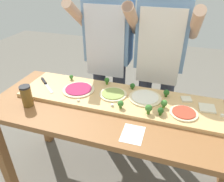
% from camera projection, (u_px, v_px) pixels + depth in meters
% --- Properties ---
extents(prep_table, '(1.86, 0.70, 0.80)m').
position_uv_depth(prep_table, '(119.00, 121.00, 1.54)').
color(prep_table, brown).
rests_on(prep_table, ground).
extents(cutting_board, '(1.46, 0.39, 0.03)m').
position_uv_depth(cutting_board, '(118.00, 98.00, 1.58)').
color(cutting_board, tan).
rests_on(cutting_board, prep_table).
extents(chefs_knife, '(0.22, 0.19, 0.02)m').
position_uv_depth(chefs_knife, '(45.00, 83.00, 1.74)').
color(chefs_knife, '#B7BABF').
rests_on(chefs_knife, cutting_board).
extents(pizza_whole_white_garlic, '(0.24, 0.24, 0.02)m').
position_uv_depth(pizza_whole_white_garlic, '(145.00, 98.00, 1.54)').
color(pizza_whole_white_garlic, beige).
rests_on(pizza_whole_white_garlic, cutting_board).
extents(pizza_whole_tomato_red, '(0.18, 0.18, 0.02)m').
position_uv_depth(pizza_whole_tomato_red, '(184.00, 113.00, 1.39)').
color(pizza_whole_tomato_red, beige).
rests_on(pizza_whole_tomato_red, cutting_board).
extents(pizza_whole_beet_magenta, '(0.24, 0.24, 0.02)m').
position_uv_depth(pizza_whole_beet_magenta, '(79.00, 89.00, 1.65)').
color(pizza_whole_beet_magenta, beige).
rests_on(pizza_whole_beet_magenta, cutting_board).
extents(pizza_whole_pesto_green, '(0.20, 0.20, 0.02)m').
position_uv_depth(pizza_whole_pesto_green, '(113.00, 94.00, 1.59)').
color(pizza_whole_pesto_green, beige).
rests_on(pizza_whole_pesto_green, cutting_board).
extents(pizza_slice_far_left, '(0.11, 0.11, 0.01)m').
position_uv_depth(pizza_slice_far_left, '(207.00, 108.00, 1.43)').
color(pizza_slice_far_left, beige).
rests_on(pizza_slice_far_left, cutting_board).
extents(pizza_slice_far_right, '(0.09, 0.09, 0.01)m').
position_uv_depth(pizza_slice_far_right, '(186.00, 99.00, 1.53)').
color(pizza_slice_far_right, beige).
rests_on(pizza_slice_far_right, cutting_board).
extents(broccoli_floret_front_mid, '(0.04, 0.04, 0.05)m').
position_uv_depth(broccoli_floret_front_mid, '(161.00, 111.00, 1.36)').
color(broccoli_floret_front_mid, '#2C5915').
rests_on(broccoli_floret_front_mid, cutting_board).
extents(broccoli_floret_center_right, '(0.04, 0.04, 0.05)m').
position_uv_depth(broccoli_floret_center_right, '(132.00, 86.00, 1.65)').
color(broccoli_floret_center_right, '#2C5915').
rests_on(broccoli_floret_center_right, cutting_board).
extents(broccoli_floret_front_left, '(0.05, 0.05, 0.07)m').
position_uv_depth(broccoli_floret_front_left, '(149.00, 109.00, 1.37)').
color(broccoli_floret_front_left, '#3F7220').
rests_on(broccoli_floret_front_left, cutting_board).
extents(broccoli_floret_center_left, '(0.04, 0.04, 0.06)m').
position_uv_depth(broccoli_floret_center_left, '(107.00, 80.00, 1.71)').
color(broccoli_floret_center_left, '#366618').
rests_on(broccoli_floret_center_left, cutting_board).
extents(broccoli_floret_front_right, '(0.04, 0.04, 0.06)m').
position_uv_depth(broccoli_floret_front_right, '(164.00, 103.00, 1.44)').
color(broccoli_floret_front_right, '#487A23').
rests_on(broccoli_floret_front_right, cutting_board).
extents(broccoli_floret_back_left, '(0.03, 0.03, 0.04)m').
position_uv_depth(broccoli_floret_back_left, '(71.00, 77.00, 1.79)').
color(broccoli_floret_back_left, '#3F7220').
rests_on(broccoli_floret_back_left, cutting_board).
extents(broccoli_floret_back_right, '(0.04, 0.04, 0.05)m').
position_uv_depth(broccoli_floret_back_right, '(166.00, 93.00, 1.56)').
color(broccoli_floret_back_right, '#2C5915').
rests_on(broccoli_floret_back_right, cutting_board).
extents(broccoli_floret_back_mid, '(0.04, 0.04, 0.06)m').
position_uv_depth(broccoli_floret_back_mid, '(121.00, 104.00, 1.43)').
color(broccoli_floret_back_mid, '#3F7220').
rests_on(broccoli_floret_back_mid, cutting_board).
extents(cheese_crumble_b, '(0.01, 0.01, 0.01)m').
position_uv_depth(cheese_crumble_b, '(78.00, 100.00, 1.51)').
color(cheese_crumble_b, white).
rests_on(cheese_crumble_b, cutting_board).
extents(cheese_crumble_c, '(0.02, 0.02, 0.02)m').
position_uv_depth(cheese_crumble_c, '(112.00, 105.00, 1.46)').
color(cheese_crumble_c, white).
rests_on(cheese_crumble_c, cutting_board).
extents(cheese_crumble_d, '(0.02, 0.02, 0.02)m').
position_uv_depth(cheese_crumble_d, '(222.00, 115.00, 1.36)').
color(cheese_crumble_d, white).
rests_on(cheese_crumble_d, cutting_board).
extents(sauce_jar, '(0.07, 0.07, 0.15)m').
position_uv_depth(sauce_jar, '(27.00, 96.00, 1.48)').
color(sauce_jar, brown).
rests_on(sauce_jar, prep_table).
extents(recipe_note, '(0.13, 0.17, 0.00)m').
position_uv_depth(recipe_note, '(133.00, 134.00, 1.26)').
color(recipe_note, white).
rests_on(recipe_note, prep_table).
extents(cook_left, '(0.54, 0.39, 1.67)m').
position_uv_depth(cook_left, '(108.00, 50.00, 1.92)').
color(cook_left, '#333847').
rests_on(cook_left, ground).
extents(cook_right, '(0.54, 0.39, 1.67)m').
position_uv_depth(cook_right, '(160.00, 56.00, 1.80)').
color(cook_right, '#333847').
rests_on(cook_right, ground).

